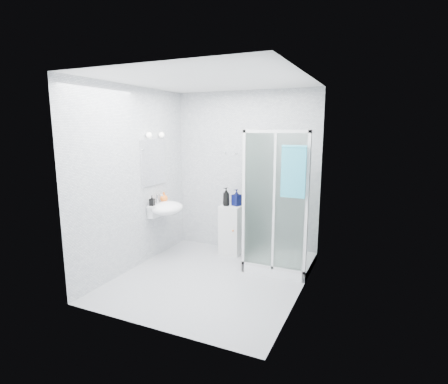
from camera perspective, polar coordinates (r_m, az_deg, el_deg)
The scene contains 12 objects.
room at distance 4.51m, azimuth -2.42°, elevation 1.18°, with size 2.40×2.60×2.60m.
shower_enclosure at distance 5.17m, azimuth 8.25°, elevation -7.43°, with size 0.90×0.95×2.00m.
wall_basin at distance 5.48m, azimuth -9.48°, elevation -2.64°, with size 0.46×0.56×0.35m.
mirror at distance 5.48m, azimuth -11.44°, elevation 4.76°, with size 0.02×0.60×0.70m, color white.
vanity_lights at distance 5.43m, azimuth -11.17°, elevation 9.16°, with size 0.10×0.40×0.08m.
wall_hooks at distance 5.71m, azimuth 1.03°, elevation 6.39°, with size 0.23×0.06×0.03m.
storage_cabinet at distance 5.70m, azimuth 1.17°, elevation -6.15°, with size 0.33×0.36×0.79m.
hand_towel at distance 4.48m, azimuth 11.28°, elevation 3.46°, with size 0.31×0.05×0.66m.
shampoo_bottle_a at distance 5.56m, azimuth 0.36°, elevation -0.77°, with size 0.11×0.11×0.30m, color black.
shampoo_bottle_b at distance 5.58m, azimuth 2.06°, elevation -0.90°, with size 0.12×0.12×0.27m, color #0A0F3D.
soap_dispenser_orange at distance 5.63m, azimuth -9.78°, elevation -0.79°, with size 0.12×0.12×0.16m, color orange.
soap_dispenser_black at distance 5.38m, azimuth -11.68°, elevation -1.39°, with size 0.07×0.07×0.16m, color black.
Camera 1 is at (2.01, -3.97, 2.03)m, focal length 28.00 mm.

